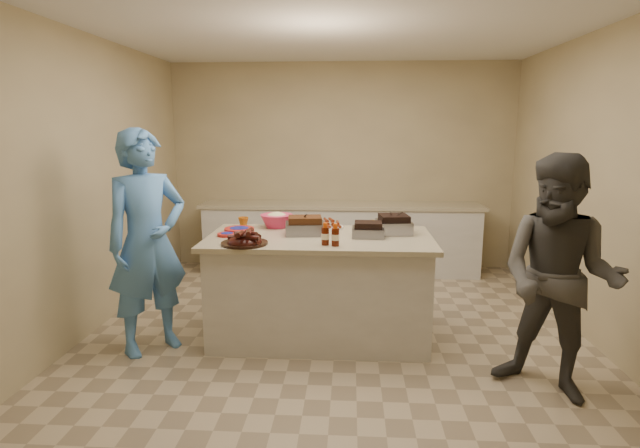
# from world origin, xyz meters

# --- Properties ---
(room) EXTENTS (4.50, 5.00, 2.70)m
(room) POSITION_xyz_m (0.00, 0.00, 0.00)
(room) COLOR tan
(room) RESTS_ON ground
(back_counter) EXTENTS (3.60, 0.64, 0.90)m
(back_counter) POSITION_xyz_m (0.00, 2.20, 0.45)
(back_counter) COLOR beige
(back_counter) RESTS_ON ground
(island) EXTENTS (1.96, 1.04, 0.93)m
(island) POSITION_xyz_m (-0.14, 0.08, 0.00)
(island) COLOR beige
(island) RESTS_ON ground
(rib_platter) EXTENTS (0.40, 0.40, 0.15)m
(rib_platter) POSITION_xyz_m (-0.74, -0.26, 0.93)
(rib_platter) COLOR #44130D
(rib_platter) RESTS_ON island
(pulled_pork_tray) EXTENTS (0.37, 0.30, 0.10)m
(pulled_pork_tray) POSITION_xyz_m (-0.28, 0.16, 0.93)
(pulled_pork_tray) COLOR #47230F
(pulled_pork_tray) RESTS_ON island
(brisket_tray) EXTENTS (0.28, 0.24, 0.08)m
(brisket_tray) POSITION_xyz_m (0.28, 0.08, 0.93)
(brisket_tray) COLOR black
(brisket_tray) RESTS_ON island
(roasting_pan) EXTENTS (0.33, 0.33, 0.12)m
(roasting_pan) POSITION_xyz_m (0.51, 0.24, 0.93)
(roasting_pan) COLOR gray
(roasting_pan) RESTS_ON island
(coleslaw_bowl) EXTENTS (0.31, 0.31, 0.21)m
(coleslaw_bowl) POSITION_xyz_m (-0.58, 0.46, 0.93)
(coleslaw_bowl) COLOR #D52B57
(coleslaw_bowl) RESTS_ON island
(sausage_plate) EXTENTS (0.37, 0.37, 0.05)m
(sausage_plate) POSITION_xyz_m (-0.10, 0.46, 0.93)
(sausage_plate) COLOR silver
(sausage_plate) RESTS_ON island
(mac_cheese_dish) EXTENTS (0.31, 0.23, 0.08)m
(mac_cheese_dish) POSITION_xyz_m (0.46, 0.42, 0.93)
(mac_cheese_dish) COLOR gold
(mac_cheese_dish) RESTS_ON island
(bbq_bottle_a) EXTENTS (0.06, 0.06, 0.18)m
(bbq_bottle_a) POSITION_xyz_m (-0.08, -0.24, 0.93)
(bbq_bottle_a) COLOR #431104
(bbq_bottle_a) RESTS_ON island
(bbq_bottle_b) EXTENTS (0.06, 0.06, 0.18)m
(bbq_bottle_b) POSITION_xyz_m (0.00, -0.27, 0.93)
(bbq_bottle_b) COLOR #431104
(bbq_bottle_b) RESTS_ON island
(mustard_bottle) EXTENTS (0.05, 0.05, 0.13)m
(mustard_bottle) POSITION_xyz_m (-0.25, 0.27, 0.93)
(mustard_bottle) COLOR #F2A302
(mustard_bottle) RESTS_ON island
(sauce_bowl) EXTENTS (0.15, 0.05, 0.15)m
(sauce_bowl) POSITION_xyz_m (-0.28, 0.37, 0.93)
(sauce_bowl) COLOR silver
(sauce_bowl) RESTS_ON island
(plate_stack_large) EXTENTS (0.27, 0.27, 0.03)m
(plate_stack_large) POSITION_xyz_m (-0.89, 0.24, 0.93)
(plate_stack_large) COLOR #A41C15
(plate_stack_large) RESTS_ON island
(plate_stack_small) EXTENTS (0.17, 0.17, 0.02)m
(plate_stack_small) POSITION_xyz_m (-0.96, 0.05, 0.93)
(plate_stack_small) COLOR #A41C15
(plate_stack_small) RESTS_ON island
(plastic_cup) EXTENTS (0.10, 0.09, 0.10)m
(plastic_cup) POSITION_xyz_m (-0.90, 0.48, 0.93)
(plastic_cup) COLOR #A7550E
(plastic_cup) RESTS_ON island
(basket_stack) EXTENTS (0.21, 0.18, 0.09)m
(basket_stack) POSITION_xyz_m (-0.28, 0.47, 0.93)
(basket_stack) COLOR #A41C15
(basket_stack) RESTS_ON island
(guest_blue) EXTENTS (1.81, 1.79, 0.45)m
(guest_blue) POSITION_xyz_m (-1.55, -0.26, 0.00)
(guest_blue) COLOR #4F89CF
(guest_blue) RESTS_ON ground
(guest_gray) EXTENTS (1.69, 1.85, 0.64)m
(guest_gray) POSITION_xyz_m (1.55, -0.81, 0.00)
(guest_gray) COLOR #494741
(guest_gray) RESTS_ON ground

